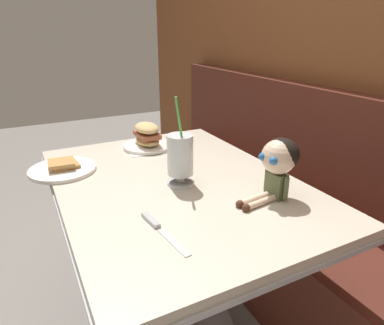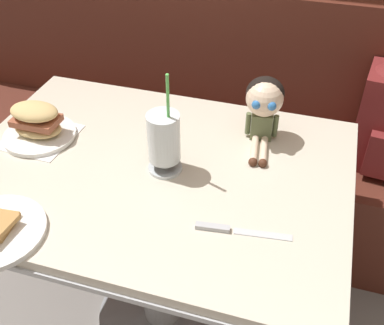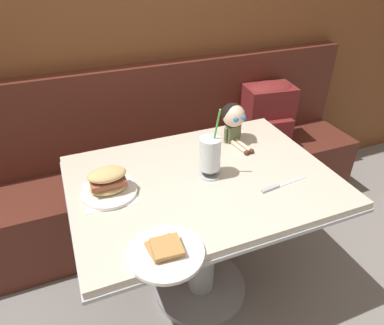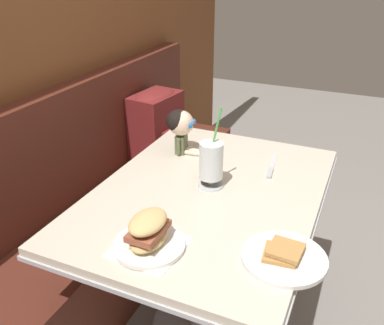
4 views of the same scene
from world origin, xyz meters
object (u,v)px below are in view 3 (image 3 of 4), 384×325
object	(u,v)px
butter_knife	(276,186)
seated_doll	(234,118)
toast_plate	(166,252)
backpack	(268,113)
milkshake_glass	(210,156)
sandwich_plate	(108,184)

from	to	relation	value
butter_knife	seated_doll	xyz separation A→B (m)	(0.01, 0.41, 0.12)
toast_plate	backpack	bearing A→B (deg)	43.67
milkshake_glass	backpack	xyz separation A→B (m)	(0.68, 0.60, -0.18)
toast_plate	sandwich_plate	distance (m)	0.40
sandwich_plate	seated_doll	size ratio (longest dim) A/B	0.98
seated_doll	milkshake_glass	bearing A→B (deg)	-134.79
sandwich_plate	butter_knife	xyz separation A→B (m)	(0.64, -0.21, -0.04)
milkshake_glass	seated_doll	bearing A→B (deg)	45.21
butter_knife	seated_doll	bearing A→B (deg)	88.80
milkshake_glass	sandwich_plate	distance (m)	0.43
toast_plate	milkshake_glass	size ratio (longest dim) A/B	0.79
backpack	seated_doll	bearing A→B (deg)	-140.94
toast_plate	backpack	xyz separation A→B (m)	(1.00, 0.95, -0.09)
backpack	milkshake_glass	bearing A→B (deg)	-138.74
toast_plate	sandwich_plate	bearing A→B (deg)	105.65
sandwich_plate	seated_doll	world-z (taller)	seated_doll
milkshake_glass	seated_doll	xyz separation A→B (m)	(0.23, 0.23, 0.03)
sandwich_plate	butter_knife	distance (m)	0.68
seated_doll	backpack	size ratio (longest dim) A/B	0.55
butter_knife	backpack	xyz separation A→B (m)	(0.46, 0.78, -0.09)
toast_plate	milkshake_glass	world-z (taller)	milkshake_glass
toast_plate	sandwich_plate	size ratio (longest dim) A/B	1.14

